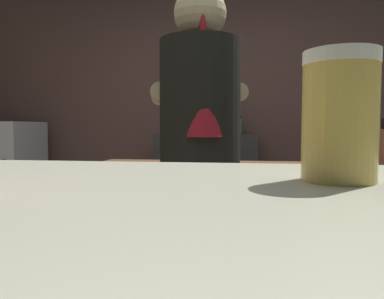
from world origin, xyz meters
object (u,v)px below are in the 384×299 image
(bartender, at_px, (200,161))
(mini_fridge, at_px, (4,185))
(bottle_olive_oil, at_px, (238,124))
(bottle_hot_sauce, at_px, (221,124))
(bottle_vinegar, at_px, (229,125))
(bottle_soy, at_px, (238,125))
(mixing_bowl, at_px, (202,160))
(knife_block, at_px, (383,148))
(pint_glass_near, at_px, (339,117))
(chefs_knife, at_px, (262,166))

(bartender, bearing_deg, mini_fridge, 38.70)
(bottle_olive_oil, height_order, bottle_hot_sauce, bottle_hot_sauce)
(bottle_vinegar, xyz_separation_m, bottle_soy, (0.08, -0.03, -0.01))
(bartender, relative_size, mixing_bowl, 9.21)
(mixing_bowl, height_order, bottle_hot_sauce, bottle_hot_sauce)
(knife_block, distance_m, bottle_vinegar, 1.54)
(bottle_soy, relative_size, bottle_hot_sauce, 0.84)
(pint_glass_near, height_order, bottle_vinegar, bottle_vinegar)
(mixing_bowl, xyz_separation_m, bottle_vinegar, (0.10, 1.21, 0.20))
(pint_glass_near, relative_size, bottle_olive_oil, 0.61)
(chefs_knife, relative_size, bottle_hot_sauce, 1.01)
(bottle_olive_oil, bearing_deg, chefs_knife, -84.25)
(bartender, xyz_separation_m, bottle_hot_sauce, (-0.01, 1.77, 0.17))
(mixing_bowl, relative_size, bottle_hot_sauce, 0.79)
(bottle_soy, bearing_deg, chefs_knife, -83.76)
(mini_fridge, xyz_separation_m, bartender, (2.03, -1.59, 0.41))
(bottle_vinegar, bearing_deg, bartender, -92.01)
(chefs_knife, relative_size, pint_glass_near, 1.69)
(mixing_bowl, height_order, bottle_olive_oil, bottle_olive_oil)
(mini_fridge, relative_size, bottle_olive_oil, 5.12)
(bartender, xyz_separation_m, chefs_knife, (0.28, 0.41, -0.06))
(mini_fridge, height_order, knife_block, knife_block)
(mini_fridge, bearing_deg, bottle_soy, 2.07)
(bottle_soy, bearing_deg, bottle_vinegar, 157.14)
(bottle_soy, bearing_deg, bottle_olive_oil, 92.28)
(bartender, xyz_separation_m, bottle_olive_oil, (0.13, 1.85, 0.17))
(bartender, distance_m, bottle_hot_sauce, 1.78)
(bottle_olive_oil, xyz_separation_m, bottle_hot_sauce, (-0.14, -0.07, 0.00))
(bottle_hot_sauce, bearing_deg, bottle_vinegar, -44.59)
(pint_glass_near, bearing_deg, chefs_knife, 90.18)
(knife_block, relative_size, bottle_vinegar, 1.26)
(bottle_olive_oil, relative_size, bottle_hot_sauce, 0.98)
(bottle_olive_oil, height_order, bottle_soy, bottle_olive_oil)
(mini_fridge, bearing_deg, bartender, -38.15)
(bottle_vinegar, relative_size, bottle_hot_sauce, 0.91)
(mixing_bowl, distance_m, bottle_soy, 1.21)
(pint_glass_near, xyz_separation_m, bottle_vinegar, (-0.22, 2.83, 0.01))
(bottle_hot_sauce, bearing_deg, bartender, -89.65)
(bottle_vinegar, height_order, bottle_hot_sauce, bottle_hot_sauce)
(mixing_bowl, relative_size, chefs_knife, 0.78)
(mini_fridge, xyz_separation_m, bottle_vinegar, (2.09, 0.11, 0.57))
(bartender, bearing_deg, bottle_soy, -17.95)
(knife_block, xyz_separation_m, chefs_knife, (-0.59, 0.01, -0.10))
(bartender, distance_m, knife_block, 0.96)
(chefs_knife, bearing_deg, bottle_soy, 100.69)
(mini_fridge, bearing_deg, mixing_bowl, -29.02)
(chefs_knife, distance_m, bottle_soy, 1.29)
(chefs_knife, bearing_deg, mixing_bowl, 169.63)
(bartender, xyz_separation_m, knife_block, (0.87, 0.40, 0.04))
(chefs_knife, xyz_separation_m, bottle_soy, (-0.14, 1.26, 0.22))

